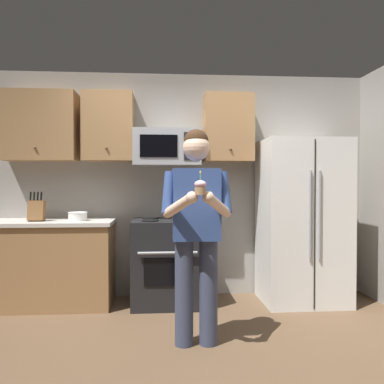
{
  "coord_description": "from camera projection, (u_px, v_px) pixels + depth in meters",
  "views": [
    {
      "loc": [
        -0.21,
        -3.03,
        1.32
      ],
      "look_at": [
        0.04,
        0.22,
        1.25
      ],
      "focal_mm": 37.58,
      "sensor_mm": 36.0,
      "label": 1
    }
  ],
  "objects": [
    {
      "name": "ground_plane",
      "position": [
        190.0,
        356.0,
        3.06
      ],
      "size": [
        6.0,
        6.0,
        0.0
      ],
      "primitive_type": "plane",
      "color": "brown"
    },
    {
      "name": "wall_back",
      "position": [
        179.0,
        185.0,
        4.78
      ],
      "size": [
        4.4,
        0.1,
        2.6
      ],
      "primitive_type": "cube",
      "color": "gray",
      "rests_on": "ground"
    },
    {
      "name": "oven_range",
      "position": [
        167.0,
        262.0,
        4.4
      ],
      "size": [
        0.76,
        0.7,
        0.93
      ],
      "color": "black",
      "rests_on": "ground"
    },
    {
      "name": "microwave",
      "position": [
        167.0,
        148.0,
        4.49
      ],
      "size": [
        0.74,
        0.41,
        0.4
      ],
      "color": "#9EA0A5"
    },
    {
      "name": "refrigerator",
      "position": [
        302.0,
        221.0,
        4.46
      ],
      "size": [
        0.9,
        0.75,
        1.8
      ],
      "color": "white",
      "rests_on": "ground"
    },
    {
      "name": "cabinet_row_upper",
      "position": [
        115.0,
        127.0,
        4.49
      ],
      "size": [
        2.78,
        0.36,
        0.76
      ],
      "color": "#9E7247"
    },
    {
      "name": "counter_left",
      "position": [
        46.0,
        263.0,
        4.32
      ],
      "size": [
        1.44,
        0.66,
        0.92
      ],
      "color": "#9E7247",
      "rests_on": "ground"
    },
    {
      "name": "knife_block",
      "position": [
        37.0,
        210.0,
        4.25
      ],
      "size": [
        0.16,
        0.15,
        0.32
      ],
      "color": "brown",
      "rests_on": "counter_left"
    },
    {
      "name": "bowl_large_white",
      "position": [
        78.0,
        216.0,
        4.29
      ],
      "size": [
        0.2,
        0.2,
        0.09
      ],
      "color": "white",
      "rests_on": "counter_left"
    },
    {
      "name": "person",
      "position": [
        196.0,
        223.0,
        3.25
      ],
      "size": [
        0.6,
        0.48,
        1.76
      ],
      "color": "#383F59",
      "rests_on": "ground"
    },
    {
      "name": "cupcake",
      "position": [
        200.0,
        187.0,
        2.92
      ],
      "size": [
        0.09,
        0.09,
        0.17
      ],
      "color": "#A87F56"
    }
  ]
}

